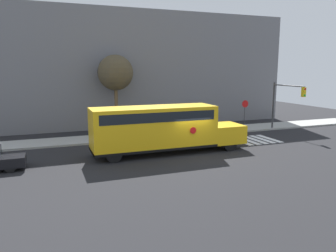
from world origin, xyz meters
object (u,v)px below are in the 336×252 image
(school_bus, at_px, (161,127))
(traffic_light, at_px, (284,99))
(stop_sign, at_px, (245,111))
(tree_near_sidewalk, at_px, (115,73))

(school_bus, distance_m, traffic_light, 13.52)
(traffic_light, bearing_deg, school_bus, -165.62)
(stop_sign, distance_m, traffic_light, 3.65)
(traffic_light, height_order, tree_near_sidewalk, tree_near_sidewalk)
(stop_sign, distance_m, tree_near_sidewalk, 12.34)
(tree_near_sidewalk, bearing_deg, traffic_light, -20.62)
(stop_sign, bearing_deg, traffic_light, -29.59)
(school_bus, height_order, traffic_light, traffic_light)
(tree_near_sidewalk, bearing_deg, school_bus, -82.04)
(stop_sign, relative_size, tree_near_sidewalk, 0.41)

